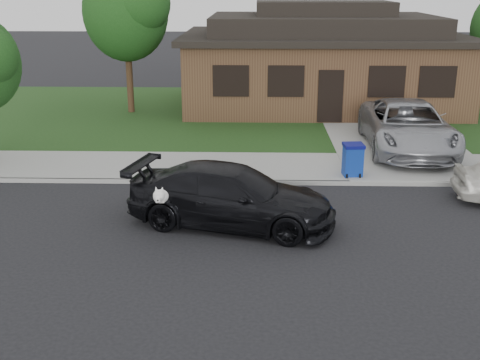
{
  "coord_description": "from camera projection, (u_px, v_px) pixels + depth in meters",
  "views": [
    {
      "loc": [
        1.04,
        -13.06,
        5.6
      ],
      "look_at": [
        0.66,
        0.55,
        1.1
      ],
      "focal_mm": 45.0,
      "sensor_mm": 36.0,
      "label": 1
    }
  ],
  "objects": [
    {
      "name": "driveway",
      "position": [
        383.0,
        131.0,
        23.49
      ],
      "size": [
        4.5,
        13.0,
        0.14
      ],
      "primitive_type": "cube",
      "color": "gray",
      "rests_on": "ground"
    },
    {
      "name": "minivan",
      "position": [
        408.0,
        126.0,
        20.29
      ],
      "size": [
        2.94,
        5.97,
        1.63
      ],
      "primitive_type": "imported",
      "rotation": [
        0.0,
        0.0,
        -0.04
      ],
      "color": "#9FA1A6",
      "rests_on": "driveway"
    },
    {
      "name": "curb",
      "position": [
        220.0,
        182.0,
        17.48
      ],
      "size": [
        60.0,
        0.12,
        0.12
      ],
      "primitive_type": "cube",
      "color": "gray",
      "rests_on": "ground"
    },
    {
      "name": "lawn",
      "position": [
        233.0,
        114.0,
        26.5
      ],
      "size": [
        60.0,
        13.0,
        0.13
      ],
      "primitive_type": "cube",
      "color": "#193814",
      "rests_on": "ground"
    },
    {
      "name": "recycling_bin",
      "position": [
        353.0,
        160.0,
        17.73
      ],
      "size": [
        0.63,
        0.65,
        0.97
      ],
      "rotation": [
        0.0,
        0.0,
        0.08
      ],
      "color": "navy",
      "rests_on": "sidewalk"
    },
    {
      "name": "sidewalk",
      "position": [
        223.0,
        167.0,
        18.91
      ],
      "size": [
        60.0,
        3.0,
        0.12
      ],
      "primitive_type": "cube",
      "color": "gray",
      "rests_on": "ground"
    },
    {
      "name": "ground",
      "position": [
        211.0,
        231.0,
        14.18
      ],
      "size": [
        120.0,
        120.0,
        0.0
      ],
      "primitive_type": "plane",
      "color": "black",
      "rests_on": "ground"
    },
    {
      "name": "house",
      "position": [
        321.0,
        61.0,
        27.64
      ],
      "size": [
        12.6,
        8.6,
        4.65
      ],
      "color": "#422B1C",
      "rests_on": "ground"
    },
    {
      "name": "sedan",
      "position": [
        231.0,
        196.0,
        14.37
      ],
      "size": [
        5.34,
        3.21,
        1.45
      ],
      "rotation": [
        0.0,
        0.0,
        1.32
      ],
      "color": "black",
      "rests_on": "ground"
    },
    {
      "name": "tree_0",
      "position": [
        129.0,
        10.0,
        25.11
      ],
      "size": [
        3.78,
        3.6,
        6.34
      ],
      "color": "#332114",
      "rests_on": "ground"
    }
  ]
}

